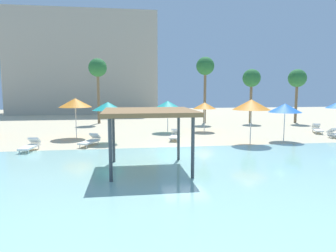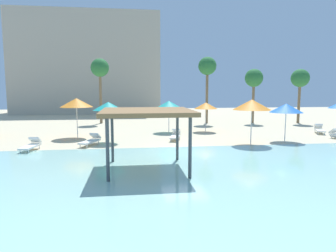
# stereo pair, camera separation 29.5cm
# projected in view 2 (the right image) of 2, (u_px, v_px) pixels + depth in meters

# --- Properties ---
(ground_plane) EXTENTS (80.00, 80.00, 0.00)m
(ground_plane) POSITION_uv_depth(u_px,v_px,m) (184.00, 153.00, 17.18)
(ground_plane) COLOR beige
(lagoon_water) EXTENTS (44.00, 13.50, 0.04)m
(lagoon_water) POSITION_uv_depth(u_px,v_px,m) (208.00, 179.00, 12.01)
(lagoon_water) COLOR #99D1C6
(lagoon_water) RESTS_ON ground
(shade_pavilion) EXTENTS (3.93, 3.93, 2.71)m
(shade_pavilion) POSITION_uv_depth(u_px,v_px,m) (147.00, 114.00, 13.19)
(shade_pavilion) COLOR #42474C
(shade_pavilion) RESTS_ON ground
(beach_umbrella_teal_1) EXTENTS (2.06, 2.06, 2.75)m
(beach_umbrella_teal_1) POSITION_uv_depth(u_px,v_px,m) (108.00, 106.00, 20.34)
(beach_umbrella_teal_1) COLOR silver
(beach_umbrella_teal_1) RESTS_ON ground
(beach_umbrella_teal_2) EXTENTS (2.14, 2.14, 2.64)m
(beach_umbrella_teal_2) POSITION_uv_depth(u_px,v_px,m) (169.00, 104.00, 25.14)
(beach_umbrella_teal_2) COLOR silver
(beach_umbrella_teal_2) RESTS_ON ground
(beach_umbrella_orange_3) EXTENTS (2.39, 2.39, 2.95)m
(beach_umbrella_orange_3) POSITION_uv_depth(u_px,v_px,m) (76.00, 103.00, 22.19)
(beach_umbrella_orange_3) COLOR silver
(beach_umbrella_orange_3) RESTS_ON ground
(beach_umbrella_blue_4) EXTENTS (2.23, 2.23, 2.63)m
(beach_umbrella_blue_4) POSITION_uv_depth(u_px,v_px,m) (286.00, 108.00, 20.60)
(beach_umbrella_blue_4) COLOR silver
(beach_umbrella_blue_4) RESTS_ON ground
(beach_umbrella_orange_5) EXTENTS (1.96, 1.96, 2.49)m
(beach_umbrella_orange_5) POSITION_uv_depth(u_px,v_px,m) (206.00, 106.00, 25.56)
(beach_umbrella_orange_5) COLOR silver
(beach_umbrella_orange_5) RESTS_ON ground
(beach_umbrella_orange_6) EXTENTS (2.43, 2.43, 2.95)m
(beach_umbrella_orange_6) POSITION_uv_depth(u_px,v_px,m) (252.00, 105.00, 19.37)
(beach_umbrella_orange_6) COLOR silver
(beach_umbrella_orange_6) RESTS_ON ground
(lounge_chair_0) EXTENTS (0.83, 1.95, 0.74)m
(lounge_chair_0) POSITION_uv_depth(u_px,v_px,m) (31.00, 145.00, 17.70)
(lounge_chair_0) COLOR white
(lounge_chair_0) RESTS_ON ground
(lounge_chair_1) EXTENTS (1.33, 1.98, 0.74)m
(lounge_chair_1) POSITION_uv_depth(u_px,v_px,m) (319.00, 129.00, 24.68)
(lounge_chair_1) COLOR white
(lounge_chair_1) RESTS_ON ground
(lounge_chair_3) EXTENTS (1.08, 1.99, 0.74)m
(lounge_chair_3) POSITION_uv_depth(u_px,v_px,m) (175.00, 135.00, 21.44)
(lounge_chair_3) COLOR white
(lounge_chair_3) RESTS_ON ground
(lounge_chair_4) EXTENTS (1.30, 1.98, 0.74)m
(lounge_chair_4) POSITION_uv_depth(u_px,v_px,m) (91.00, 140.00, 19.36)
(lounge_chair_4) COLOR white
(lounge_chair_4) RESTS_ON ground
(palm_tree_0) EXTENTS (1.90, 1.90, 5.72)m
(palm_tree_0) POSITION_uv_depth(u_px,v_px,m) (300.00, 79.00, 31.66)
(palm_tree_0) COLOR brown
(palm_tree_0) RESTS_ON ground
(palm_tree_1) EXTENTS (1.90, 1.90, 6.78)m
(palm_tree_1) POSITION_uv_depth(u_px,v_px,m) (100.00, 69.00, 31.27)
(palm_tree_1) COLOR brown
(palm_tree_1) RESTS_ON ground
(palm_tree_2) EXTENTS (1.90, 1.90, 6.98)m
(palm_tree_2) POSITION_uv_depth(u_px,v_px,m) (207.00, 68.00, 31.52)
(palm_tree_2) COLOR brown
(palm_tree_2) RESTS_ON ground
(palm_tree_3) EXTENTS (1.90, 1.90, 5.74)m
(palm_tree_3) POSITION_uv_depth(u_px,v_px,m) (254.00, 79.00, 31.77)
(palm_tree_3) COLOR brown
(palm_tree_3) RESTS_ON ground
(hotel_block_0) EXTENTS (21.27, 9.59, 14.74)m
(hotel_block_0) POSITION_uv_depth(u_px,v_px,m) (89.00, 65.00, 46.69)
(hotel_block_0) COLOR #B2A893
(hotel_block_0) RESTS_ON ground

